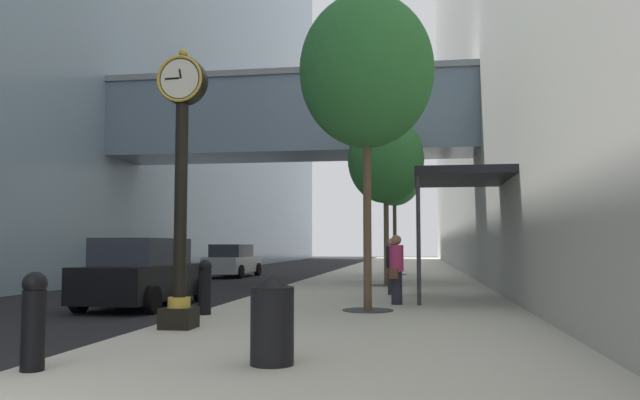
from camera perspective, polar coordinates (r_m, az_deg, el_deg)
name	(u,v)px	position (r m, az deg, el deg)	size (l,w,h in m)	color
ground_plane	(323,277)	(31.09, 0.25, -7.01)	(110.00, 110.00, 0.00)	black
sidewalk_right	(396,273)	(33.75, 6.93, -6.64)	(6.99, 80.00, 0.14)	beige
street_clock	(181,172)	(11.10, -12.56, 2.48)	(0.84, 0.55, 4.87)	black
bollard_nearest	(34,319)	(7.91, -24.65, -9.80)	(0.28, 0.28, 1.11)	black
bollard_third	(205,286)	(13.13, -10.46, -7.71)	(0.28, 0.28, 1.11)	black
street_tree_near	(366,72)	(14.22, 4.26, 11.59)	(2.99, 2.99, 7.01)	#333335
street_tree_mid_near	(386,160)	(22.40, 6.02, 3.63)	(2.71, 2.71, 6.01)	#333335
street_tree_mid_far	(394,175)	(30.91, 6.79, 2.28)	(2.68, 2.68, 6.42)	#333335
trash_bin	(272,319)	(7.59, -4.38, -10.77)	(0.53, 0.53, 1.05)	black
pedestrian_walking	(396,268)	(15.19, 6.98, -6.16)	(0.42, 0.51, 1.66)	#23232D
pedestrian_by_clock	(392,265)	(18.16, 6.60, -5.89)	(0.48, 0.48, 1.62)	#23232D
storefront_awning	(459,179)	(16.81, 12.59, 1.85)	(2.40, 3.60, 3.30)	black
car_silver_near	(233,261)	(31.14, -7.98, -5.54)	(1.98, 4.49, 1.60)	#B7BABF
car_black_mid	(145,274)	(16.51, -15.69, -6.49)	(2.04, 4.63, 1.73)	black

